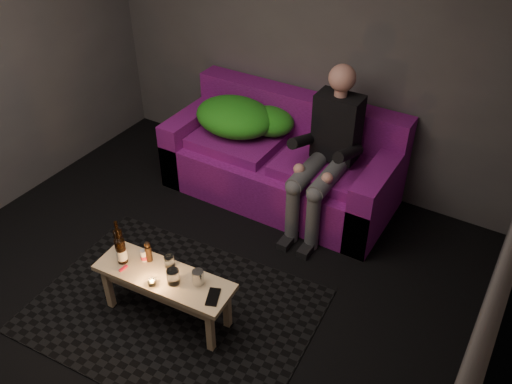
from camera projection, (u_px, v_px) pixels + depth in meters
floor at (153, 317)px, 3.89m from camera, size 4.50×4.50×0.00m
room at (173, 81)px, 3.24m from camera, size 4.50×4.50×4.50m
rug at (173, 310)px, 3.93m from camera, size 2.08×1.58×0.01m
sofa at (283, 163)px, 4.93m from camera, size 2.05×0.92×0.88m
green_blanket at (241, 117)px, 4.90m from camera, size 0.90×0.62×0.31m
person at (327, 149)px, 4.38m from camera, size 0.37×0.85×1.37m
coffee_table at (165, 283)px, 3.70m from camera, size 1.01×0.38×0.40m
beer_bottle_a at (119, 240)px, 3.81m from camera, size 0.06×0.06×0.25m
beer_bottle_b at (121, 250)px, 3.70m from camera, size 0.07×0.07×0.29m
salt_shaker at (144, 256)px, 3.74m from camera, size 0.06×0.06×0.09m
pepper_mill at (148, 254)px, 3.74m from camera, size 0.06×0.06×0.12m
tumbler_back at (169, 261)px, 3.70m from camera, size 0.07×0.07×0.08m
tealight at (152, 282)px, 3.58m from camera, size 0.05×0.05×0.04m
tumbler_front at (173, 277)px, 3.57m from camera, size 0.10×0.10×0.11m
steel_cup at (198, 277)px, 3.57m from camera, size 0.10×0.10×0.11m
smartphone at (213, 297)px, 3.49m from camera, size 0.13×0.17×0.01m
red_lighter at (123, 268)px, 3.70m from camera, size 0.02×0.07×0.01m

